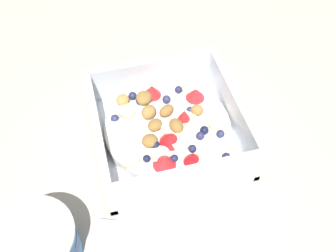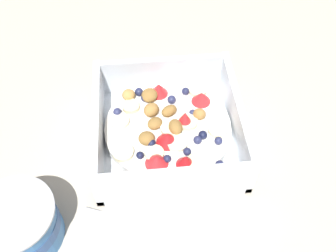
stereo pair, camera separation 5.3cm
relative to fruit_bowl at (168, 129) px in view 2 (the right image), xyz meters
The scene contains 4 objects.
ground_plane 0.02m from the fruit_bowl, 76.59° to the right, with size 2.40×2.40×0.00m, color beige.
fruit_bowl is the anchor object (origin of this frame).
spoon 0.15m from the fruit_bowl, behind, with size 0.08×0.17×0.01m.
yogurt_cup 0.23m from the fruit_bowl, 124.96° to the left, with size 0.10×0.10×0.07m.
Camera 2 is at (-0.33, 0.04, 0.45)m, focal length 39.97 mm.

